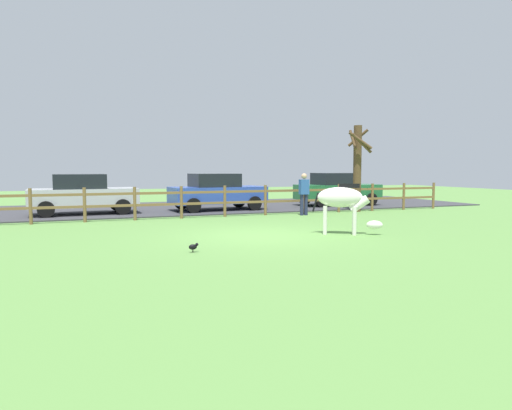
{
  "coord_description": "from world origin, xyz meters",
  "views": [
    {
      "loc": [
        -4.48,
        -11.5,
        1.83
      ],
      "look_at": [
        0.39,
        1.18,
        0.74
      ],
      "focal_mm": 32.07,
      "sensor_mm": 36.0,
      "label": 1
    }
  ],
  "objects": [
    {
      "name": "zebra",
      "position": [
        2.29,
        -0.6,
        0.93
      ],
      "size": [
        1.72,
        1.21,
        1.41
      ],
      "color": "white",
      "rests_on": "ground_plane"
    },
    {
      "name": "parked_car_silver",
      "position": [
        -4.41,
        7.49,
        0.84
      ],
      "size": [
        4.09,
        2.06,
        1.56
      ],
      "color": "#B7BABF",
      "rests_on": "parking_asphalt"
    },
    {
      "name": "parking_asphalt",
      "position": [
        0.0,
        9.3,
        0.03
      ],
      "size": [
        28.0,
        7.4,
        0.05
      ],
      "primitive_type": "cube",
      "color": "#38383D",
      "rests_on": "ground_plane"
    },
    {
      "name": "parked_car_blue",
      "position": [
        0.96,
        7.32,
        0.84
      ],
      "size": [
        4.12,
        2.12,
        1.56
      ],
      "color": "#2D4CAD",
      "rests_on": "parking_asphalt"
    },
    {
      "name": "parked_car_green",
      "position": [
        7.13,
        7.75,
        0.84
      ],
      "size": [
        4.01,
        1.91,
        1.56
      ],
      "color": "#236B38",
      "rests_on": "parking_asphalt"
    },
    {
      "name": "ground_plane",
      "position": [
        0.0,
        0.0,
        0.0
      ],
      "size": [
        60.0,
        60.0,
        0.0
      ],
      "primitive_type": "plane",
      "color": "#5B8C42"
    },
    {
      "name": "crow_on_grass",
      "position": [
        -2.22,
        -1.82,
        0.13
      ],
      "size": [
        0.21,
        0.1,
        0.2
      ],
      "color": "black",
      "rests_on": "ground_plane"
    },
    {
      "name": "bare_tree",
      "position": [
        6.46,
        5.02,
        1.96
      ],
      "size": [
        1.27,
        1.29,
        3.63
      ],
      "color": "#513A23",
      "rests_on": "ground_plane"
    },
    {
      "name": "visitor_near_fence",
      "position": [
        3.65,
        4.43,
        0.91
      ],
      "size": [
        0.36,
        0.22,
        1.64
      ],
      "color": "#232847",
      "rests_on": "ground_plane"
    },
    {
      "name": "paddock_fence",
      "position": [
        -0.23,
        5.0,
        0.67
      ],
      "size": [
        21.65,
        0.11,
        1.18
      ],
      "color": "brown",
      "rests_on": "ground_plane"
    }
  ]
}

